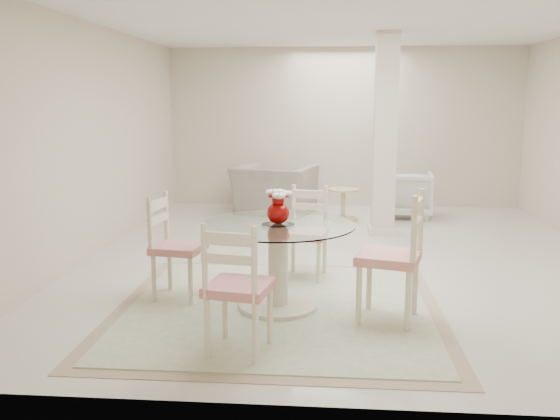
# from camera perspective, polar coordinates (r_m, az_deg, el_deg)

# --- Properties ---
(ground) EXTENTS (7.00, 7.00, 0.00)m
(ground) POSITION_cam_1_polar(r_m,az_deg,el_deg) (7.03, 6.62, -4.50)
(ground) COLOR beige
(ground) RESTS_ON ground
(room_shell) EXTENTS (6.02, 7.02, 2.71)m
(room_shell) POSITION_cam_1_polar(r_m,az_deg,el_deg) (6.79, 6.96, 10.81)
(room_shell) COLOR beige
(room_shell) RESTS_ON ground
(column) EXTENTS (0.30, 0.30, 2.70)m
(column) POSITION_cam_1_polar(r_m,az_deg,el_deg) (8.13, 10.07, 7.10)
(column) COLOR beige
(column) RESTS_ON ground
(area_rug) EXTENTS (2.85, 2.85, 0.02)m
(area_rug) POSITION_cam_1_polar(r_m,az_deg,el_deg) (5.29, -0.18, -9.40)
(area_rug) COLOR tan
(area_rug) RESTS_ON ground
(dining_table) EXTENTS (1.33, 1.33, 0.77)m
(dining_table) POSITION_cam_1_polar(r_m,az_deg,el_deg) (5.18, -0.18, -5.41)
(dining_table) COLOR beige
(dining_table) RESTS_ON ground
(red_vase) EXTENTS (0.23, 0.22, 0.30)m
(red_vase) POSITION_cam_1_polar(r_m,az_deg,el_deg) (5.06, -0.17, 0.31)
(red_vase) COLOR #9C0504
(red_vase) RESTS_ON dining_table
(dining_chair_east) EXTENTS (0.60, 0.60, 1.20)m
(dining_chair_east) POSITION_cam_1_polar(r_m,az_deg,el_deg) (4.91, 11.35, -3.54)
(dining_chair_east) COLOR #F3EDC8
(dining_chair_east) RESTS_ON ground
(dining_chair_north) EXTENTS (0.48, 0.48, 1.04)m
(dining_chair_north) POSITION_cam_1_polar(r_m,az_deg,el_deg) (6.09, 2.62, -1.47)
(dining_chair_north) COLOR #F2EBC7
(dining_chair_north) RESTS_ON ground
(dining_chair_west) EXTENTS (0.49, 0.49, 1.07)m
(dining_chair_west) POSITION_cam_1_polar(r_m,az_deg,el_deg) (5.51, -10.40, -2.73)
(dining_chair_west) COLOR beige
(dining_chair_west) RESTS_ON ground
(dining_chair_south) EXTENTS (0.51, 0.51, 1.09)m
(dining_chair_south) POSITION_cam_1_polar(r_m,az_deg,el_deg) (4.20, -4.29, -6.65)
(dining_chair_south) COLOR #F7ECCB
(dining_chair_south) RESTS_ON ground
(recliner_taupe) EXTENTS (1.44, 1.33, 0.78)m
(recliner_taupe) POSITION_cam_1_polar(r_m,az_deg,el_deg) (9.56, -0.52, 1.96)
(recliner_taupe) COLOR gray
(recliner_taupe) RESTS_ON ground
(armchair_white) EXTENTS (0.83, 0.85, 0.71)m
(armchair_white) POSITION_cam_1_polar(r_m,az_deg,el_deg) (9.54, 12.12, 1.49)
(armchair_white) COLOR silver
(armchair_white) RESTS_ON ground
(side_table) EXTENTS (0.47, 0.47, 0.49)m
(side_table) POSITION_cam_1_polar(r_m,az_deg,el_deg) (9.12, 6.10, 0.42)
(side_table) COLOR #CEB57E
(side_table) RESTS_ON ground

